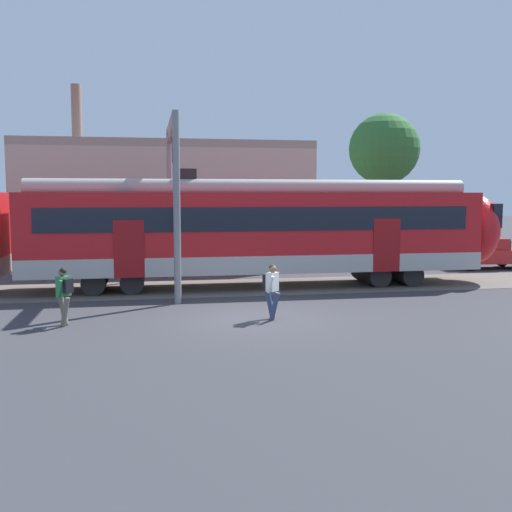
# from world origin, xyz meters

# --- Properties ---
(ground_plane) EXTENTS (160.00, 160.00, 0.00)m
(ground_plane) POSITION_xyz_m (0.00, 0.00, 0.00)
(ground_plane) COLOR #38383D
(commuter_train) EXTENTS (38.05, 3.07, 4.73)m
(commuter_train) POSITION_xyz_m (-7.45, 6.05, 2.25)
(commuter_train) COLOR #B7B2AD
(commuter_train) RESTS_ON ground
(pedestrian_green) EXTENTS (0.52, 0.67, 1.67)m
(pedestrian_green) POSITION_xyz_m (-5.56, -0.14, 0.99)
(pedestrian_green) COLOR #6B6051
(pedestrian_green) RESTS_ON ground
(pedestrian_white) EXTENTS (0.50, 0.68, 1.67)m
(pedestrian_white) POSITION_xyz_m (0.40, -0.33, 0.99)
(pedestrian_white) COLOR navy
(pedestrian_white) RESTS_ON ground
(parked_car_red) EXTENTS (4.08, 1.92, 1.54)m
(parked_car_red) POSITION_xyz_m (13.65, 9.94, 0.78)
(parked_car_red) COLOR #B22323
(parked_car_red) RESTS_ON ground
(catenary_gantry) EXTENTS (0.24, 6.64, 6.53)m
(catenary_gantry) POSITION_xyz_m (-2.22, 6.05, 4.31)
(catenary_gantry) COLOR gray
(catenary_gantry) RESTS_ON ground
(background_building) EXTENTS (14.71, 5.00, 9.20)m
(background_building) POSITION_xyz_m (-2.20, 14.08, 3.21)
(background_building) COLOR #B2A899
(background_building) RESTS_ON ground
(street_tree_right) EXTENTS (4.08, 4.08, 8.40)m
(street_tree_right) POSITION_xyz_m (10.38, 15.65, 6.33)
(street_tree_right) COLOR brown
(street_tree_right) RESTS_ON ground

